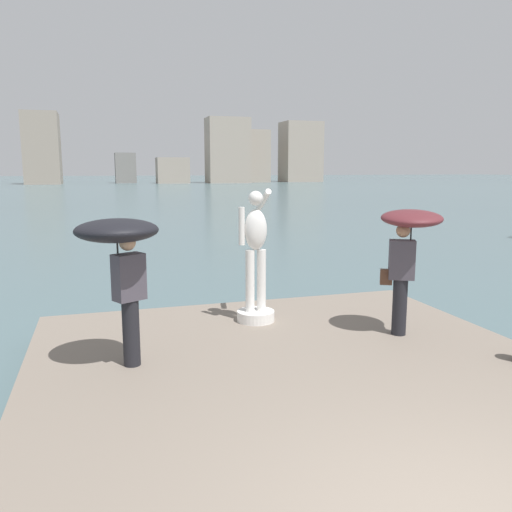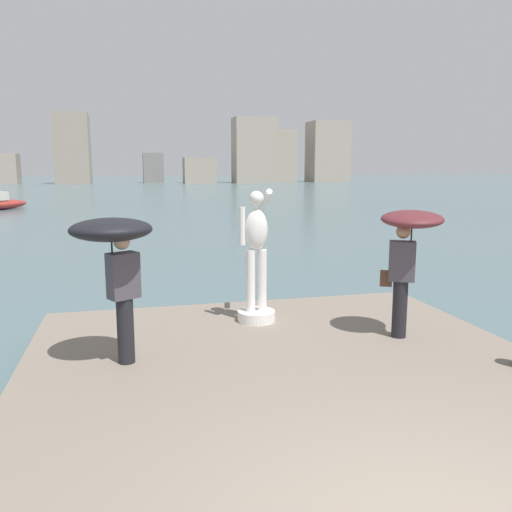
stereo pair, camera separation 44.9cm
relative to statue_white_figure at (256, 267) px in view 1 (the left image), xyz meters
name	(u,v)px [view 1 (the left image)]	position (x,y,z in m)	size (l,w,h in m)	color
ground_plane	(130,206)	(-0.06, 34.33, -1.32)	(400.00, 400.00, 0.00)	#4C666B
pier	(354,439)	(-0.06, -3.68, -1.12)	(6.95, 9.97, 0.40)	slate
statue_white_figure	(256,267)	(0.00, 0.00, 0.00)	(0.63, 0.88, 2.22)	white
onlooker_left	(120,248)	(-2.23, -1.47, 0.64)	(1.40, 1.40, 1.93)	black
onlooker_right	(408,240)	(1.99, -1.36, 0.56)	(1.24, 1.25, 1.96)	black
distant_skyline	(121,154)	(2.53, 103.81, 4.64)	(92.81, 11.82, 13.78)	gray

